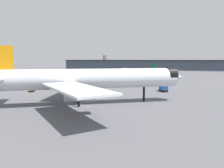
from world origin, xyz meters
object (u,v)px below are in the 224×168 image
airliner_near_gate (86,79)px  service_truck_front (163,88)px  baggage_tug_wing (32,89)px  traffic_cone_wingtip (62,88)px  airliner_far_taxiway (138,71)px

airliner_near_gate → service_truck_front: bearing=29.2°
airliner_near_gate → service_truck_front: 38.82m
service_truck_front → baggage_tug_wing: (-52.29, -12.11, -0.62)m
baggage_tug_wing → traffic_cone_wingtip: baggage_tug_wing is taller
service_truck_front → traffic_cone_wingtip: bearing=-101.3°
airliner_near_gate → baggage_tug_wing: airliner_near_gate is taller
airliner_near_gate → airliner_far_taxiway: bearing=62.9°
airliner_near_gate → airliner_far_taxiway: (5.14, 111.00, -3.20)m
traffic_cone_wingtip → airliner_near_gate: bearing=-53.5°
baggage_tug_wing → traffic_cone_wingtip: (8.55, 9.61, -0.57)m
service_truck_front → airliner_far_taxiway: bearing=177.8°
service_truck_front → airliner_near_gate: bearing=-51.0°
airliner_far_taxiway → traffic_cone_wingtip: (-26.12, -82.60, -3.78)m
airliner_near_gate → airliner_far_taxiway: size_ratio=1.71×
airliner_far_taxiway → traffic_cone_wingtip: bearing=93.3°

